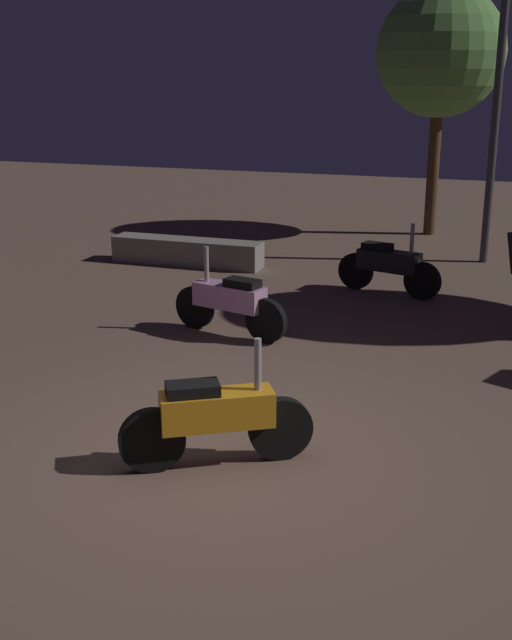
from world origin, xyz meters
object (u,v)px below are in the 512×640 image
motorcycle_black_parked_left (388,266)px  streetlamp_near (499,80)px  motorcycle_orange_foreground (216,417)px  motorcycle_pink_parked_right (230,302)px

motorcycle_black_parked_left → streetlamp_near: bearing=81.1°
motorcycle_orange_foreground → streetlamp_near: streetlamp_near is taller
motorcycle_orange_foreground → motorcycle_black_parked_left: same height
motorcycle_orange_foreground → motorcycle_pink_parked_right: (-1.16, 3.34, 0.00)m
motorcycle_black_parked_left → motorcycle_pink_parked_right: bearing=-104.8°
motorcycle_orange_foreground → motorcycle_pink_parked_right: same height
motorcycle_orange_foreground → streetlamp_near: (1.61, 8.68, 2.65)m
motorcycle_black_parked_left → motorcycle_pink_parked_right: same height
motorcycle_black_parked_left → motorcycle_pink_parked_right: (-1.54, -2.63, 0.00)m
motorcycle_black_parked_left → motorcycle_pink_parked_right: 3.05m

